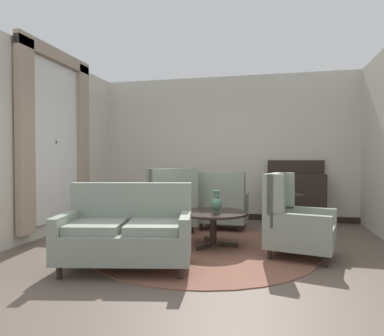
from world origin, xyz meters
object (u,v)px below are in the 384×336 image
coffee_table (213,217)px  armchair_beside_settee (222,205)px  porcelain_vase (217,203)px  armchair_back_corner (293,222)px  sideboard (296,195)px  side_table (285,211)px  armchair_foreground_right (167,207)px  settee (127,233)px

coffee_table → armchair_beside_settee: (-0.03, 1.25, 0.02)m
porcelain_vase → armchair_back_corner: size_ratio=0.29×
armchair_back_corner → coffee_table: bearing=90.3°
sideboard → armchair_beside_settee: bearing=-147.2°
side_table → sideboard: bearing=78.7°
coffee_table → armchair_back_corner: size_ratio=0.92×
coffee_table → porcelain_vase: size_ratio=3.16×
porcelain_vase → armchair_back_corner: 1.09m
porcelain_vase → armchair_foreground_right: 1.18m
settee → armchair_foreground_right: (-0.07, 1.84, 0.04)m
porcelain_vase → side_table: (0.99, 0.85, -0.21)m
armchair_back_corner → sideboard: size_ratio=0.87×
settee → side_table: bearing=35.9°
settee → armchair_beside_settee: size_ratio=1.55×
side_table → sideboard: 1.32m
settee → coffee_table: bearing=44.2°
armchair_back_corner → sideboard: bearing=8.8°
armchair_foreground_right → sideboard: 2.65m
sideboard → armchair_back_corner: bearing=-95.0°
sideboard → coffee_table: bearing=-121.7°
armchair_beside_settee → sideboard: size_ratio=0.83×
coffee_table → sideboard: (1.31, 2.11, 0.13)m
coffee_table → sideboard: sideboard is taller
armchair_back_corner → side_table: 1.08m
settee → side_table: size_ratio=2.28×
side_table → armchair_foreground_right: bearing=-174.8°
settee → armchair_foreground_right: armchair_foreground_right is taller
armchair_back_corner → settee: bearing=129.6°
porcelain_vase → armchair_foreground_right: size_ratio=0.26×
settee → armchair_foreground_right: bearing=80.9°
armchair_back_corner → side_table: bearing=16.5°
settee → armchair_beside_settee: bearing=60.9°
armchair_beside_settee → side_table: (1.08, -0.43, -0.01)m
armchair_back_corner → armchair_beside_settee: size_ratio=1.04×
side_table → coffee_table: bearing=-142.0°
settee → armchair_back_corner: 2.13m
coffee_table → settee: bearing=-124.5°
coffee_table → armchair_beside_settee: bearing=91.6°
porcelain_vase → settee: settee is taller
armchair_back_corner → porcelain_vase: bearing=91.2°
settee → sideboard: (2.13, 3.31, 0.14)m
armchair_back_corner → armchair_foreground_right: (-1.99, 0.90, 0.00)m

